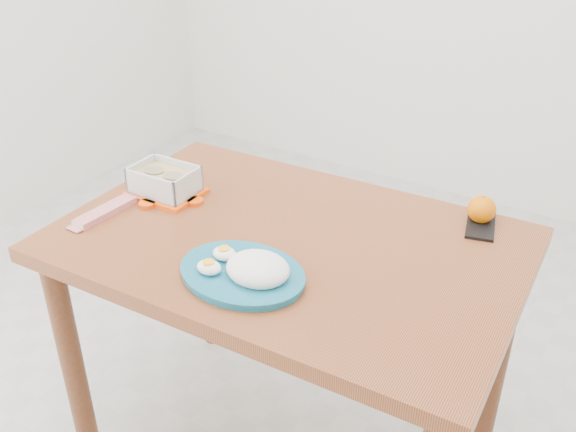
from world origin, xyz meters
The scene contains 7 objects.
ground centered at (0.00, 0.00, 0.00)m, with size 3.50×3.50×0.00m, color #B7B7B2.
dining_table centered at (0.13, -0.13, 0.64)m, with size 1.13×0.78×0.75m.
food_container centered at (-0.27, -0.12, 0.79)m, with size 0.19×0.15×0.08m.
orange_fruit centered at (0.50, 0.19, 0.79)m, with size 0.07×0.07×0.07m, color orange.
rice_plate centered at (0.15, -0.33, 0.78)m, with size 0.29×0.29×0.08m.
candy_bar centered at (-0.33, -0.28, 0.76)m, with size 0.18×0.04×0.02m, color #B3090C.
smartphone centered at (0.51, 0.16, 0.75)m, with size 0.07×0.14×0.01m, color black.
Camera 1 is at (0.83, -1.25, 1.56)m, focal length 40.00 mm.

